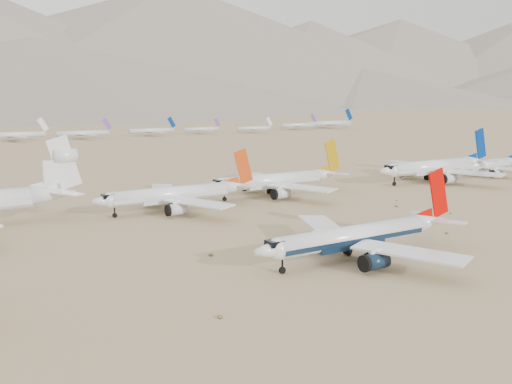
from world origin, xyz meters
TOP-DOWN VIEW (x-y plane):
  - ground at (0.00, 0.00)m, footprint 7000.00×7000.00m
  - main_airliner at (-6.07, -2.52)m, footprint 46.94×45.84m
  - row2_navy_widebody at (86.32, 58.65)m, footprint 53.47×52.28m
  - row2_gold_tail at (19.36, 64.78)m, footprint 48.16×47.10m
  - row2_orange_tail at (-17.37, 59.50)m, footprint 45.55×44.56m
  - row2_blue_far at (114.68, 58.47)m, footprint 42.57×41.63m
  - distant_storage_row at (16.12, 330.31)m, footprint 558.78×55.65m
  - foothills at (526.68, 1100.00)m, footprint 4637.50×1395.00m
  - desert_scrub at (0.36, -26.96)m, footprint 261.14×128.08m

SIDE VIEW (x-z plane):
  - ground at x=0.00m, z-range 0.00..0.00m
  - desert_scrub at x=0.36m, z-range -0.03..0.60m
  - row2_blue_far at x=114.68m, z-range -3.35..11.78m
  - distant_storage_row at x=16.12m, z-range -3.63..12.45m
  - main_airliner at x=-6.07m, z-range -3.73..12.84m
  - row2_orange_tail at x=-17.37m, z-range -3.57..12.68m
  - row2_gold_tail at x=19.36m, z-range -3.78..13.37m
  - row2_navy_widebody at x=86.32m, z-range -4.20..14.82m
  - foothills at x=526.68m, z-range -10.35..144.65m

